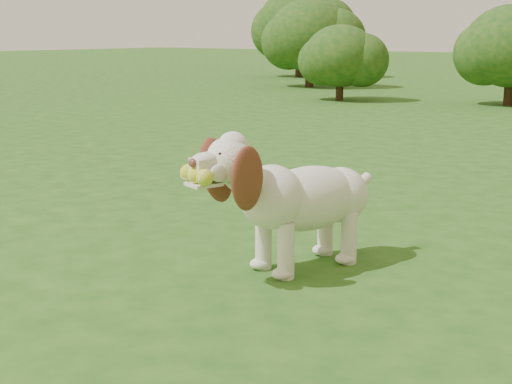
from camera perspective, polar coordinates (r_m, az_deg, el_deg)
The scene contains 5 objects.
ground at distance 3.84m, azimuth 4.09°, elevation -5.32°, with size 80.00×80.00×0.00m, color #204D16.
dog at distance 3.57m, azimuth 3.00°, elevation -0.18°, with size 0.61×1.11×0.74m.
shrub_a at distance 12.85m, azimuth 6.77°, elevation 10.76°, with size 1.28×1.28×1.33m.
shrub_e at distance 16.00m, azimuth 4.35°, elevation 12.39°, with size 1.85×1.85×1.91m.
shrub_g at distance 19.70m, azimuth 3.56°, elevation 13.23°, with size 2.29×2.29×2.37m.
Camera 1 is at (1.96, -3.08, 1.18)m, focal length 50.00 mm.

